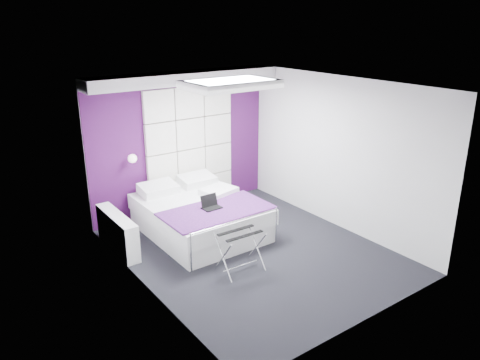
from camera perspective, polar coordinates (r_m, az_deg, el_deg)
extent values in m
plane|color=black|center=(7.45, 1.63, -8.68)|extent=(4.40, 4.40, 0.00)
plane|color=white|center=(6.64, 1.85, 11.55)|extent=(4.40, 4.40, 0.00)
plane|color=silver|center=(8.71, -7.15, 4.56)|extent=(3.60, 0.00, 3.60)
plane|color=silver|center=(6.07, -11.87, -2.33)|extent=(0.00, 4.40, 4.40)
plane|color=silver|center=(8.11, 11.88, 3.19)|extent=(0.00, 4.40, 4.40)
cube|color=#441048|center=(8.70, -7.12, 4.55)|extent=(3.58, 0.02, 2.58)
cube|color=white|center=(8.27, -6.64, 12.27)|extent=(3.58, 0.50, 0.20)
sphere|color=white|center=(8.17, -13.09, 2.63)|extent=(0.15, 0.15, 0.15)
cube|color=white|center=(7.61, -14.70, -6.19)|extent=(0.22, 1.20, 0.60)
cube|color=white|center=(8.02, -4.84, -5.38)|extent=(1.64, 2.05, 0.31)
cube|color=white|center=(7.91, -4.90, -3.52)|extent=(1.68, 2.09, 0.26)
cube|color=#3C144C|center=(7.45, -2.87, -3.76)|extent=(1.74, 0.92, 0.03)
cube|color=white|center=(8.51, -10.15, -1.41)|extent=(0.43, 0.34, 0.05)
cube|color=black|center=(6.67, 0.02, -6.48)|extent=(0.61, 0.45, 0.01)
cube|color=black|center=(7.50, -3.46, -3.40)|extent=(0.30, 0.21, 0.02)
cube|color=black|center=(7.54, -3.90, -2.40)|extent=(0.30, 0.01, 0.20)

